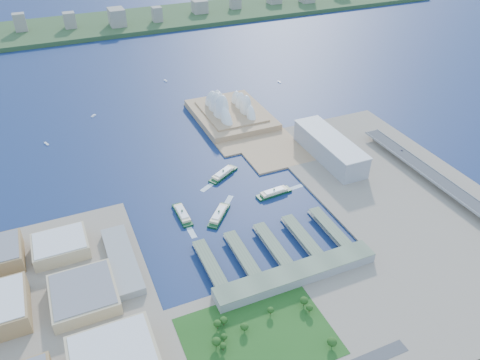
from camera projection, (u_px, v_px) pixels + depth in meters
name	position (u px, v px, depth m)	size (l,w,h in m)	color
ground	(238.00, 216.00, 642.43)	(3000.00, 3000.00, 0.00)	#0F1C49
west_land	(55.00, 335.00, 479.90)	(220.00, 390.00, 3.00)	gray
south_land	(319.00, 332.00, 482.38)	(720.00, 180.00, 3.00)	gray
east_land	(403.00, 194.00, 682.47)	(240.00, 500.00, 3.00)	gray
peninsula	(236.00, 122.00, 873.98)	(135.00, 220.00, 3.00)	tan
far_shore	(108.00, 24.00, 1381.98)	(2200.00, 260.00, 12.00)	#2D4926
opera_house	(231.00, 103.00, 871.13)	(134.00, 180.00, 58.00)	white
toaster_building	(330.00, 148.00, 755.54)	(45.00, 155.00, 35.00)	#939398
expressway	(441.00, 185.00, 690.40)	(26.00, 340.00, 11.85)	gray
west_buildings	(49.00, 301.00, 497.99)	(200.00, 280.00, 27.00)	#937449
ferry_wharves	(272.00, 245.00, 587.55)	(184.00, 90.00, 9.30)	#57674E
terminal_building	(296.00, 274.00, 539.94)	(200.00, 28.00, 12.00)	gray
park	(258.00, 331.00, 472.49)	(150.00, 110.00, 16.00)	#194714
far_skyline	(107.00, 14.00, 1347.94)	(1900.00, 140.00, 55.00)	gray
ferry_a	(182.00, 213.00, 640.66)	(13.74, 54.00, 10.21)	#0E3819
ferry_b	(223.00, 173.00, 723.32)	(14.37, 56.45, 10.67)	#0E3819
ferry_c	(219.00, 214.00, 639.38)	(14.07, 55.27, 10.45)	#0E3819
ferry_d	(274.00, 192.00, 682.28)	(13.81, 54.27, 10.26)	#0E3819
boat_a	(46.00, 144.00, 806.12)	(3.27, 13.06, 2.52)	white
boat_b	(94.00, 116.00, 894.62)	(3.88, 11.07, 2.99)	white
boat_c	(279.00, 82.00, 1032.27)	(3.07, 10.53, 2.37)	white
boat_e	(166.00, 81.00, 1037.61)	(3.73, 11.72, 2.88)	white
car_c	(402.00, 150.00, 759.50)	(1.80, 4.42, 1.28)	slate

